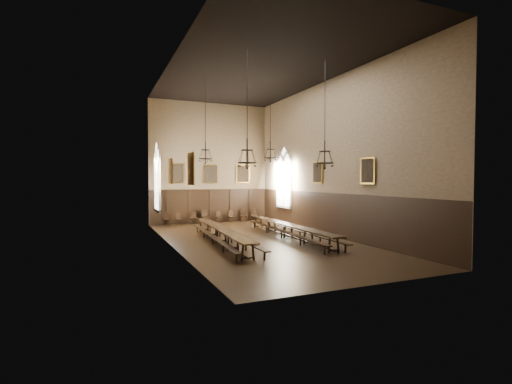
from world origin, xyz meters
TOP-DOWN VIEW (x-y plane):
  - floor at (0.00, 0.00)m, footprint 9.00×18.00m
  - ceiling at (0.00, 0.00)m, footprint 9.00×18.00m
  - wall_back at (0.00, 9.01)m, footprint 9.00×0.02m
  - wall_front at (0.00, -9.01)m, footprint 9.00×0.02m
  - wall_left at (-4.51, 0.00)m, footprint 0.02×18.00m
  - wall_right at (4.51, 0.00)m, footprint 0.02×18.00m
  - wainscot_panelling at (0.00, 0.00)m, footprint 9.00×18.00m
  - table_left at (-1.97, 0.17)m, footprint 1.38×10.02m
  - table_right at (1.96, 0.18)m, footprint 0.98×10.07m
  - bench_left_outer at (-2.50, -0.10)m, footprint 0.94×9.51m
  - bench_left_inner at (-1.49, -0.07)m, footprint 0.55×9.60m
  - bench_right_inner at (1.55, 0.20)m, footprint 0.98×10.26m
  - bench_right_outer at (2.53, -0.13)m, footprint 0.65×9.48m
  - chair_0 at (-3.38, 8.47)m, footprint 0.49×0.49m
  - chair_1 at (-2.50, 8.49)m, footprint 0.44×0.44m
  - chair_2 at (-1.40, 8.60)m, footprint 0.52×0.52m
  - chair_3 at (-0.52, 8.53)m, footprint 0.52×0.52m
  - chair_4 at (0.52, 8.51)m, footprint 0.45×0.45m
  - chair_5 at (1.54, 8.49)m, footprint 0.48×0.48m
  - chair_6 at (2.53, 8.55)m, footprint 0.54×0.54m
  - chair_7 at (3.41, 8.61)m, footprint 0.52×0.52m
  - chandelier_back_left at (-2.23, 2.16)m, footprint 0.77×0.77m
  - chandelier_back_right at (2.13, 2.88)m, footprint 0.83×0.83m
  - chandelier_front_left at (-1.68, -2.79)m, footprint 0.86×0.86m
  - chandelier_front_right at (2.32, -2.84)m, footprint 0.88×0.88m
  - portrait_back_0 at (-2.60, 8.88)m, footprint 1.10×0.12m
  - portrait_back_1 at (0.00, 8.88)m, footprint 1.10×0.12m
  - portrait_back_2 at (2.60, 8.88)m, footprint 1.10×0.12m
  - portrait_left_0 at (-4.38, 1.00)m, footprint 0.12×1.00m
  - portrait_left_1 at (-4.38, -3.50)m, footprint 0.12×1.00m
  - portrait_right_0 at (4.38, 1.00)m, footprint 0.12×1.00m
  - portrait_right_1 at (4.38, -3.50)m, footprint 0.12×1.00m
  - window_right at (4.43, 5.50)m, footprint 0.20×2.20m
  - window_left at (-4.43, 5.50)m, footprint 0.20×2.20m

SIDE VIEW (x-z plane):
  - floor at x=0.00m, z-range -0.02..0.00m
  - chair_1 at x=-2.50m, z-range -0.17..0.69m
  - chair_4 at x=0.52m, z-range -0.17..0.69m
  - bench_right_outer at x=2.53m, z-range 0.06..0.48m
  - bench_left_outer at x=-2.50m, z-range 0.06..0.49m
  - chair_5 at x=1.54m, z-range -0.18..0.73m
  - bench_left_inner at x=-1.49m, z-range 0.06..0.49m
  - chair_0 at x=-3.38m, z-range -0.18..0.74m
  - chair_2 at x=-1.40m, z-range -0.19..0.76m
  - bench_right_inner at x=1.55m, z-range 0.06..0.52m
  - chair_7 at x=3.41m, z-range -0.19..0.78m
  - chair_6 at x=2.53m, z-range -0.20..0.80m
  - chair_3 at x=-0.52m, z-range -0.20..0.81m
  - table_left at x=-1.97m, z-range 0.00..0.78m
  - table_right at x=1.96m, z-range 0.00..0.78m
  - wainscot_panelling at x=0.00m, z-range 0.00..2.50m
  - window_right at x=4.43m, z-range 1.10..5.70m
  - window_left at x=-4.43m, z-range 1.10..5.70m
  - portrait_back_0 at x=-2.60m, z-range 3.00..4.40m
  - portrait_back_1 at x=0.00m, z-range 3.00..4.40m
  - portrait_back_2 at x=2.60m, z-range 3.00..4.40m
  - portrait_left_0 at x=-4.38m, z-range 3.05..4.35m
  - portrait_left_1 at x=-4.38m, z-range 3.05..4.35m
  - portrait_right_0 at x=4.38m, z-range 3.05..4.35m
  - portrait_right_1 at x=4.38m, z-range 3.05..4.35m
  - chandelier_front_left at x=-1.68m, z-range 1.78..6.92m
  - chandelier_front_right at x=2.32m, z-range 1.84..6.94m
  - wall_back at x=0.00m, z-range 0.00..9.00m
  - wall_front at x=0.00m, z-range 0.00..9.00m
  - wall_left at x=-4.51m, z-range 0.00..9.00m
  - wall_right at x=4.51m, z-range 0.00..9.00m
  - chandelier_back_left at x=-2.23m, z-range 2.42..7.13m
  - chandelier_back_right at x=2.13m, z-range 2.65..7.18m
  - ceiling at x=0.00m, z-range 9.00..9.02m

